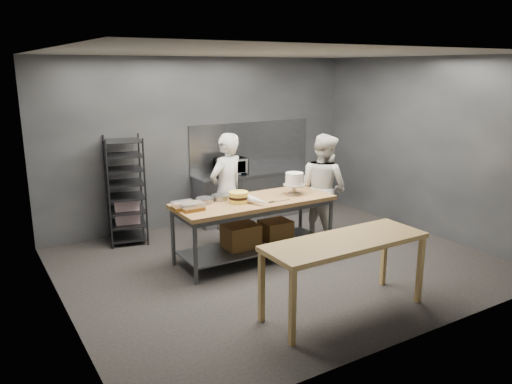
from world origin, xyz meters
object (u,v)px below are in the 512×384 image
Objects in this scene: work_table at (255,222)px; chef_behind at (227,191)px; microwave at (231,166)px; speed_rack at (126,191)px; chef_right at (323,188)px; layer_cake at (239,197)px; frosted_cake_stand at (294,180)px; near_counter at (345,246)px.

work_table is 1.31× the size of chef_behind.
chef_behind is (-0.10, 0.69, 0.35)m from work_table.
chef_behind is at bearing -121.45° from microwave.
chef_right is at bearing -29.63° from speed_rack.
speed_rack is at bearing 122.18° from layer_cake.
speed_rack is 2.76m from frosted_cake_stand.
frosted_cake_stand is at bearing -4.15° from work_table.
chef_behind is 6.55× the size of layer_cake.
microwave is (0.57, 3.82, 0.24)m from near_counter.
work_table is 7.06× the size of frosted_cake_stand.
layer_cake is at bearing 179.13° from frosted_cake_stand.
chef_behind reaches higher than chef_right.
chef_right is at bearing 14.69° from frosted_cake_stand.
speed_rack reaches higher than microwave.
near_counter is at bearing 73.63° from chef_behind.
speed_rack is 3.23m from chef_right.
speed_rack is at bearing -57.50° from chef_behind.
speed_rack is (-1.41, 1.74, 0.28)m from work_table.
frosted_cake_stand is (2.08, -1.79, 0.28)m from speed_rack.
chef_behind reaches higher than frosted_cake_stand.
near_counter is 1.09× the size of chef_behind.
near_counter is 1.12× the size of chef_right.
frosted_cake_stand is at bearing -87.15° from microwave.
layer_cake is (-0.30, 1.97, 0.19)m from near_counter.
chef_behind is at bearing 75.48° from layer_cake.
near_counter is 2.70m from chef_behind.
layer_cake is (-0.97, 0.01, -0.14)m from frosted_cake_stand.
work_table is 2.26m from speed_rack.
chef_right reaches higher than frosted_cake_stand.
chef_behind is (-0.11, 2.69, 0.10)m from near_counter.
chef_right reaches higher than work_table.
microwave is 1.59× the size of frosted_cake_stand.
work_table is at bearing 90.27° from near_counter.
speed_rack is at bearing -177.70° from microwave.
chef_behind is 3.39× the size of microwave.
layer_cake is (-0.88, -1.85, -0.05)m from microwave.
frosted_cake_stand is at bearing 117.65° from chef_behind.
chef_right is at bearing 5.91° from layer_cake.
microwave is at bearing 64.68° from layer_cake.
chef_right reaches higher than layer_cake.
frosted_cake_stand is (-0.72, -0.19, 0.25)m from chef_right.
near_counter is 4.00m from speed_rack.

